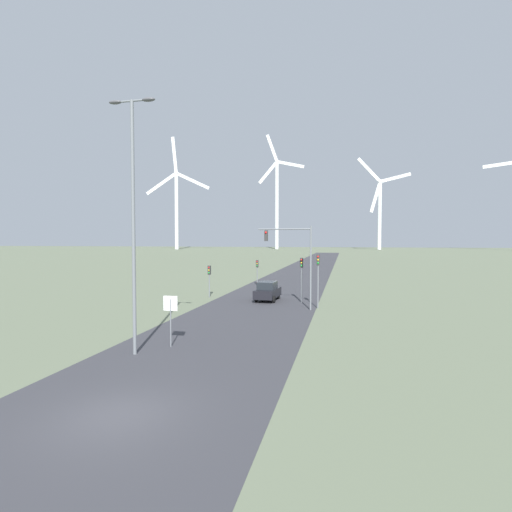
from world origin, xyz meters
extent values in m
plane|color=#667056|center=(0.00, 0.00, 0.00)|extent=(600.00, 600.00, 0.00)
cube|color=#38383D|center=(0.00, 48.00, 0.00)|extent=(10.00, 240.00, 0.01)
cylinder|color=slate|center=(-3.07, 6.54, 6.37)|extent=(0.18, 0.18, 12.74)
cylinder|color=slate|center=(-3.07, 6.54, 12.69)|extent=(1.81, 0.10, 0.10)
ellipsoid|color=#4C4C51|center=(-3.97, 6.54, 12.69)|extent=(0.70, 0.32, 0.20)
ellipsoid|color=#4C4C51|center=(-2.16, 6.54, 12.69)|extent=(0.70, 0.32, 0.20)
cylinder|color=slate|center=(-1.88, 8.22, 1.31)|extent=(0.07, 0.07, 2.61)
cube|color=white|center=(-1.88, 8.21, 2.38)|extent=(0.81, 0.01, 0.81)
cube|color=red|center=(-1.88, 8.22, 2.38)|extent=(0.76, 0.02, 0.76)
cylinder|color=slate|center=(-5.97, 26.27, 1.60)|extent=(0.11, 0.11, 3.21)
cube|color=#2D2D2D|center=(-5.97, 26.27, 2.76)|extent=(0.28, 0.24, 0.90)
sphere|color=red|center=(-5.97, 26.14, 3.03)|extent=(0.16, 0.16, 0.16)
sphere|color=gold|center=(-5.97, 26.14, 2.76)|extent=(0.16, 0.16, 0.16)
sphere|color=green|center=(-5.97, 26.14, 2.49)|extent=(0.16, 0.16, 0.16)
cylinder|color=slate|center=(3.42, 25.07, 2.07)|extent=(0.11, 0.11, 4.15)
cube|color=#2D2D2D|center=(3.42, 25.07, 3.70)|extent=(0.28, 0.24, 0.90)
sphere|color=red|center=(3.42, 24.93, 3.97)|extent=(0.16, 0.16, 0.16)
sphere|color=gold|center=(3.42, 24.93, 3.70)|extent=(0.16, 0.16, 0.16)
sphere|color=green|center=(3.42, 24.93, 3.43)|extent=(0.16, 0.16, 0.16)
cylinder|color=slate|center=(-3.38, 36.93, 1.64)|extent=(0.11, 0.11, 3.27)
cube|color=#2D2D2D|center=(-3.38, 36.93, 2.82)|extent=(0.28, 0.24, 0.90)
sphere|color=red|center=(-3.38, 36.79, 3.09)|extent=(0.16, 0.16, 0.16)
sphere|color=gold|center=(-3.38, 36.79, 2.82)|extent=(0.16, 0.16, 0.16)
sphere|color=green|center=(-3.38, 36.79, 2.55)|extent=(0.16, 0.16, 0.16)
cylinder|color=slate|center=(5.11, 22.25, 2.29)|extent=(0.11, 0.11, 4.57)
cube|color=#2D2D2D|center=(5.11, 22.25, 4.12)|extent=(0.28, 0.24, 0.90)
sphere|color=red|center=(5.11, 22.12, 4.39)|extent=(0.16, 0.16, 0.16)
sphere|color=gold|center=(5.11, 22.12, 4.12)|extent=(0.16, 0.16, 0.16)
sphere|color=green|center=(5.11, 22.12, 3.85)|extent=(0.16, 0.16, 0.16)
cylinder|color=slate|center=(4.58, 21.27, 3.47)|extent=(0.14, 0.14, 6.95)
cylinder|color=slate|center=(2.37, 21.27, 6.70)|extent=(4.41, 0.12, 0.12)
cube|color=#2D2D2D|center=(0.83, 21.27, 6.15)|extent=(0.28, 0.24, 0.90)
sphere|color=red|center=(0.83, 21.13, 6.42)|extent=(0.18, 0.18, 0.18)
cube|color=black|center=(0.14, 25.56, 0.73)|extent=(2.03, 4.20, 0.80)
cube|color=#1E2328|center=(0.14, 25.41, 1.48)|extent=(1.68, 2.19, 0.70)
cylinder|color=black|center=(-0.69, 26.83, 0.33)|extent=(0.22, 0.66, 0.66)
cylinder|color=black|center=(0.97, 26.83, 0.33)|extent=(0.22, 0.66, 0.66)
cylinder|color=black|center=(-0.69, 24.29, 0.33)|extent=(0.22, 0.66, 0.66)
cylinder|color=black|center=(0.97, 24.29, 0.33)|extent=(0.22, 0.66, 0.66)
cylinder|color=silver|center=(-91.88, 213.24, 22.86)|extent=(2.20, 2.20, 45.72)
sphere|color=silver|center=(-91.88, 213.24, 45.72)|extent=(2.60, 2.60, 2.60)
cube|color=silver|center=(-100.68, 211.03, 39.32)|extent=(17.69, 4.89, 13.53)
cube|color=silver|center=(-82.11, 215.69, 41.07)|extent=(19.27, 5.29, 10.39)
cube|color=silver|center=(-92.87, 212.99, 56.78)|extent=(3.71, 1.39, 20.98)
cylinder|color=silver|center=(-33.64, 231.09, 26.73)|extent=(2.20, 2.20, 53.46)
sphere|color=silver|center=(-33.64, 231.09, 53.46)|extent=(2.60, 2.60, 2.60)
cube|color=silver|center=(-25.34, 233.89, 52.02)|extent=(15.83, 5.76, 4.46)
cube|color=silver|center=(-36.60, 230.09, 61.77)|extent=(7.25, 2.87, 16.04)
cube|color=silver|center=(-38.98, 229.29, 46.60)|extent=(11.37, 4.26, 13.86)
cylinder|color=silver|center=(27.02, 231.81, 19.77)|extent=(2.20, 2.20, 39.54)
sphere|color=silver|center=(27.02, 231.81, 39.54)|extent=(2.60, 2.60, 2.60)
cube|color=silver|center=(24.50, 231.17, 30.33)|extent=(6.50, 2.09, 17.66)
cube|color=silver|center=(36.02, 234.07, 41.89)|extent=(17.32, 4.81, 6.13)
cube|color=silver|center=(20.54, 230.18, 46.40)|extent=(13.44, 3.84, 14.04)
cube|color=silver|center=(89.36, 230.98, 46.67)|extent=(17.35, 1.12, 4.00)
camera|label=1|loc=(7.30, -11.68, 5.82)|focal=28.00mm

